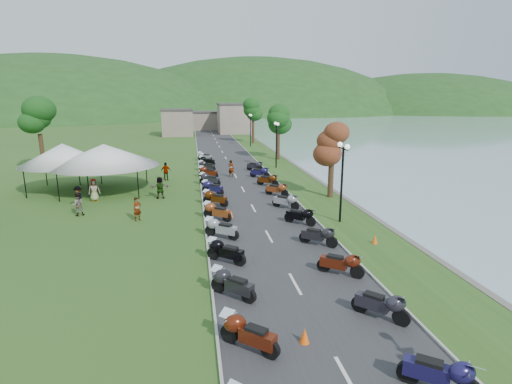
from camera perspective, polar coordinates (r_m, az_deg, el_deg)
name	(u,v)px	position (r m, az deg, el deg)	size (l,w,h in m)	color
road	(230,166)	(46.10, -3.74, 3.74)	(7.00, 120.00, 0.02)	#333335
hills_backdrop	(200,112)	(205.43, -7.97, 11.26)	(360.00, 120.00, 76.00)	#285621
far_building	(202,121)	(90.42, -7.74, 10.06)	(18.00, 16.00, 5.00)	gray
moto_row_left	(218,212)	(25.95, -5.41, -2.84)	(2.60, 50.87, 1.10)	#331411
moto_row_right	(299,216)	(25.11, 6.22, -3.43)	(2.60, 39.18, 1.10)	#331411
vendor_tent_main	(105,168)	(35.58, -20.70, 3.22)	(5.88, 5.88, 4.00)	silver
vendor_tent_side	(65,167)	(37.37, -25.68, 3.21)	(4.69, 4.69, 4.00)	silver
tree_lakeside	(332,157)	(31.74, 10.76, 4.87)	(2.29, 2.29, 6.37)	#1B5519
pedestrian_a	(138,221)	(26.98, -16.50, -3.94)	(0.56, 0.41, 1.54)	slate
pedestrian_b	(79,216)	(29.47, -23.98, -3.09)	(0.75, 0.41, 1.54)	slate
pedestrian_c	(80,208)	(31.36, -23.90, -2.13)	(1.04, 0.43, 1.60)	slate
traffic_cone_near	(305,336)	(13.87, 6.95, -19.71)	(0.34, 0.34, 0.54)	#F2590C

